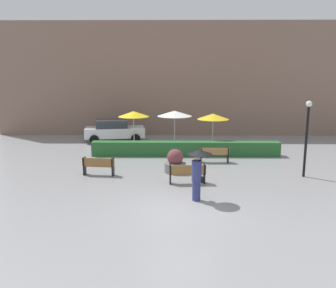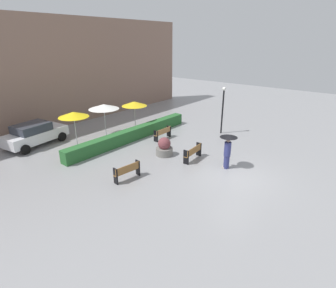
{
  "view_description": "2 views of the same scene",
  "coord_description": "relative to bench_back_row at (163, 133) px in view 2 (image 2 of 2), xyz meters",
  "views": [
    {
      "loc": [
        -0.28,
        -12.3,
        4.9
      ],
      "look_at": [
        -0.5,
        5.2,
        1.35
      ],
      "focal_mm": 38.02,
      "sensor_mm": 36.0,
      "label": 1
    },
    {
      "loc": [
        -12.26,
        -5.4,
        6.91
      ],
      "look_at": [
        -0.54,
        4.18,
        1.02
      ],
      "focal_mm": 28.85,
      "sensor_mm": 36.0,
      "label": 2
    }
  ],
  "objects": [
    {
      "name": "hedge_strip",
      "position": [
        -1.53,
        1.63,
        -0.07
      ],
      "size": [
        11.13,
        0.7,
        0.85
      ],
      "primitive_type": "cube",
      "color": "#28602D",
      "rests_on": "ground"
    },
    {
      "name": "patio_umbrella_yellow_far",
      "position": [
        0.23,
        3.13,
        1.67
      ],
      "size": [
        2.0,
        2.0,
        2.35
      ],
      "color": "silver",
      "rests_on": "ground"
    },
    {
      "name": "bench_mid_center",
      "position": [
        -1.65,
        -3.82,
        0.02
      ],
      "size": [
        1.66,
        0.46,
        0.88
      ],
      "color": "olive",
      "rests_on": "ground"
    },
    {
      "name": "bench_far_left",
      "position": [
        -5.88,
        -2.56,
        0.02
      ],
      "size": [
        1.56,
        0.49,
        0.86
      ],
      "color": "olive",
      "rests_on": "ground"
    },
    {
      "name": "parked_car",
      "position": [
        -6.5,
        6.1,
        0.32
      ],
      "size": [
        4.42,
        2.48,
        1.57
      ],
      "color": "silver",
      "rests_on": "ground"
    },
    {
      "name": "pedestrian_with_umbrella",
      "position": [
        -1.34,
        -5.91,
        0.81
      ],
      "size": [
        0.98,
        0.98,
        2.01
      ],
      "color": "navy",
      "rests_on": "ground"
    },
    {
      "name": "planter_pot",
      "position": [
        -2.18,
        -1.97,
        0.0
      ],
      "size": [
        1.07,
        1.07,
        1.18
      ],
      "color": "slate",
      "rests_on": "ground"
    },
    {
      "name": "patio_umbrella_white",
      "position": [
        -2.18,
        3.86,
        1.77
      ],
      "size": [
        2.24,
        2.24,
        2.45
      ],
      "color": "silver",
      "rests_on": "ground"
    },
    {
      "name": "lamp_post",
      "position": [
        3.95,
        -2.65,
        1.74
      ],
      "size": [
        0.28,
        0.28,
        3.61
      ],
      "color": "black",
      "rests_on": "ground"
    },
    {
      "name": "bench_back_row",
      "position": [
        0.0,
        0.0,
        0.0
      ],
      "size": [
        1.6,
        0.37,
        0.84
      ],
      "color": "#9E7242",
      "rests_on": "ground"
    },
    {
      "name": "patio_umbrella_yellow",
      "position": [
        -4.82,
        3.67,
        1.76
      ],
      "size": [
        2.0,
        2.0,
        2.44
      ],
      "color": "silver",
      "rests_on": "ground"
    },
    {
      "name": "building_facade",
      "position": [
        -2.04,
        9.23,
        3.86
      ],
      "size": [
        28.0,
        1.2,
        8.7
      ],
      "primitive_type": "cube",
      "color": "#846656",
      "rests_on": "ground"
    },
    {
      "name": "ground_plane",
      "position": [
        -2.04,
        -6.77,
        -0.5
      ],
      "size": [
        60.0,
        60.0,
        0.0
      ],
      "primitive_type": "plane",
      "color": "gray"
    }
  ]
}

